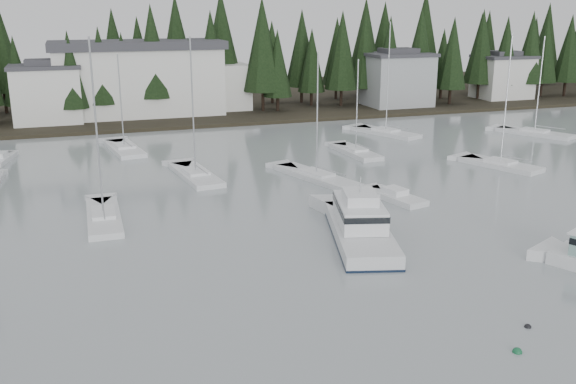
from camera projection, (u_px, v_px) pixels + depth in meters
name	position (u px, v px, depth m)	size (l,w,h in m)	color
far_shore_land	(161.00, 103.00, 112.34)	(240.00, 54.00, 1.00)	black
conifer_treeline	(170.00, 112.00, 102.33)	(200.00, 22.00, 20.00)	black
house_west	(47.00, 93.00, 89.12)	(9.54, 7.42, 8.75)	silver
house_east_a	(397.00, 78.00, 104.78)	(10.60, 8.48, 9.25)	#999EA0
house_east_b	(503.00, 76.00, 113.51)	(9.54, 7.42, 8.25)	silver
harbor_inn	(153.00, 78.00, 96.48)	(29.50, 11.50, 10.90)	silver
cabin_cruiser_center	(360.00, 228.00, 46.17)	(6.91, 12.74, 5.23)	silver
sailboat_1	(500.00, 166.00, 67.18)	(5.84, 9.04, 14.26)	silver
sailboat_2	(124.00, 150.00, 74.74)	(4.26, 10.16, 11.60)	silver
sailboat_5	(196.00, 177.00, 63.06)	(3.97, 10.24, 14.04)	silver
sailboat_6	(316.00, 178.00, 62.45)	(5.74, 11.18, 12.67)	silver
sailboat_7	(356.00, 153.00, 73.05)	(3.07, 8.71, 11.18)	silver
sailboat_9	(104.00, 219.00, 50.38)	(2.67, 9.79, 14.63)	silver
sailboat_10	(534.00, 134.00, 84.02)	(6.91, 9.96, 13.15)	silver
sailboat_11	(386.00, 134.00, 84.39)	(6.42, 10.16, 14.91)	silver
runabout_1	(395.00, 198.00, 55.79)	(3.60, 6.61, 1.42)	silver
mooring_buoy_green	(517.00, 352.00, 31.07)	(0.48, 0.48, 0.48)	#145933
mooring_buoy_dark	(528.00, 327.00, 33.51)	(0.37, 0.37, 0.37)	black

